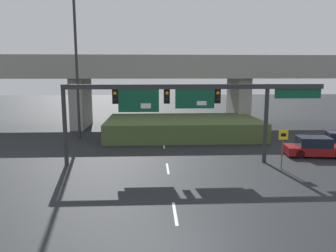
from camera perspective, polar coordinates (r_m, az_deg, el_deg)
The scene contains 8 objects.
ground_plane at distance 12.26m, azimuth 2.30°, elevation -20.82°, with size 160.00×160.00×0.00m, color black.
lane_markings at distance 24.62m, azimuth -0.44°, elevation -5.13°, with size 0.14×36.43×0.01m.
signal_gantry at distance 21.77m, azimuth 2.95°, elevation 4.77°, with size 17.38×0.44×5.38m.
speed_limit_sign at distance 22.07m, azimuth 19.36°, elevation -2.87°, with size 0.60×0.11×2.60m.
highway_light_pole_near at distance 31.43m, azimuth -15.85°, elevation 15.00°, with size 0.70×0.36×18.12m.
overpass_bridge at distance 37.30m, azimuth -1.32°, elevation 8.70°, with size 42.32×7.24×7.91m.
grass_embankment at distance 31.92m, azimuth 2.59°, elevation -0.22°, with size 14.56×8.20×1.72m.
parked_sedan_near_right at distance 26.60m, azimuth 24.20°, elevation -3.40°, with size 4.55×2.36×1.45m.
Camera 1 is at (-0.98, -10.56, 6.16)m, focal length 35.00 mm.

